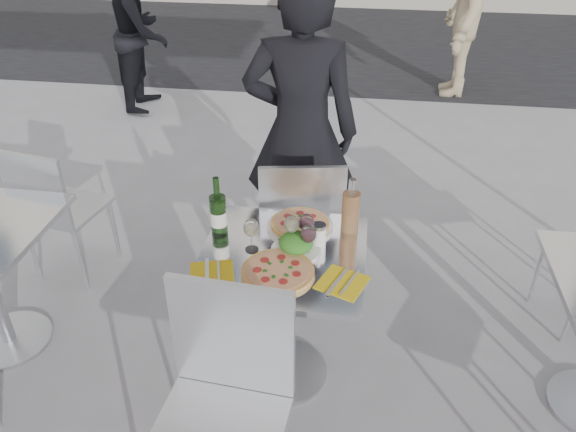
# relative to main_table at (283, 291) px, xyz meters

# --- Properties ---
(ground) EXTENTS (80.00, 80.00, 0.00)m
(ground) POSITION_rel_main_table_xyz_m (0.00, 0.00, -0.54)
(ground) COLOR gray
(street_asphalt) EXTENTS (24.00, 5.00, 0.00)m
(street_asphalt) POSITION_rel_main_table_xyz_m (0.00, 6.50, -0.54)
(street_asphalt) COLOR black
(street_asphalt) RESTS_ON ground
(main_table) EXTENTS (0.72, 0.72, 0.75)m
(main_table) POSITION_rel_main_table_xyz_m (0.00, 0.00, 0.00)
(main_table) COLOR #B7BABF
(main_table) RESTS_ON ground
(chair_far) EXTENTS (0.50, 0.51, 0.96)m
(chair_far) POSITION_rel_main_table_xyz_m (0.01, 0.55, 0.03)
(chair_far) COLOR silver
(chair_far) RESTS_ON ground
(chair_near) EXTENTS (0.49, 0.51, 1.01)m
(chair_near) POSITION_rel_main_table_xyz_m (-0.11, -0.67, 0.06)
(chair_near) COLOR silver
(chair_near) RESTS_ON ground
(side_chair_lfar) EXTENTS (0.47, 0.48, 0.89)m
(side_chair_lfar) POSITION_rel_main_table_xyz_m (-1.43, 0.59, -0.01)
(side_chair_lfar) COLOR silver
(side_chair_lfar) RESTS_ON ground
(woman_diner) EXTENTS (0.67, 0.45, 1.80)m
(woman_diner) POSITION_rel_main_table_xyz_m (-0.04, 0.95, 0.36)
(woman_diner) COLOR black
(woman_diner) RESTS_ON ground
(pedestrian_a) EXTENTS (0.62, 0.77, 1.52)m
(pedestrian_a) POSITION_rel_main_table_xyz_m (-1.97, 3.47, 0.22)
(pedestrian_a) COLOR black
(pedestrian_a) RESTS_ON ground
(pedestrian_b) EXTENTS (0.73, 1.22, 1.86)m
(pedestrian_b) POSITION_rel_main_table_xyz_m (1.20, 4.33, 0.39)
(pedestrian_b) COLOR #998663
(pedestrian_b) RESTS_ON ground
(pizza_near) EXTENTS (0.31, 0.31, 0.02)m
(pizza_near) POSITION_rel_main_table_xyz_m (0.00, -0.14, 0.22)
(pizza_near) COLOR #E5B759
(pizza_near) RESTS_ON main_table
(pizza_far) EXTENTS (0.31, 0.31, 0.03)m
(pizza_far) POSITION_rel_main_table_xyz_m (0.05, 0.21, 0.23)
(pizza_far) COLOR white
(pizza_far) RESTS_ON main_table
(salad_plate) EXTENTS (0.22, 0.22, 0.09)m
(salad_plate) POSITION_rel_main_table_xyz_m (0.05, 0.03, 0.25)
(salad_plate) COLOR white
(salad_plate) RESTS_ON main_table
(wine_bottle) EXTENTS (0.07, 0.07, 0.29)m
(wine_bottle) POSITION_rel_main_table_xyz_m (-0.31, 0.10, 0.32)
(wine_bottle) COLOR #275620
(wine_bottle) RESTS_ON main_table
(carafe) EXTENTS (0.08, 0.08, 0.29)m
(carafe) POSITION_rel_main_table_xyz_m (0.28, 0.19, 0.33)
(carafe) COLOR tan
(carafe) RESTS_ON main_table
(sugar_shaker) EXTENTS (0.06, 0.06, 0.11)m
(sugar_shaker) POSITION_rel_main_table_xyz_m (0.15, 0.09, 0.26)
(sugar_shaker) COLOR white
(sugar_shaker) RESTS_ON main_table
(wineglass_white_a) EXTENTS (0.07, 0.07, 0.16)m
(wineglass_white_a) POSITION_rel_main_table_xyz_m (-0.14, 0.01, 0.32)
(wineglass_white_a) COLOR white
(wineglass_white_a) RESTS_ON main_table
(wineglass_white_b) EXTENTS (0.07, 0.07, 0.16)m
(wineglass_white_b) POSITION_rel_main_table_xyz_m (0.03, 0.06, 0.32)
(wineglass_white_b) COLOR white
(wineglass_white_b) RESTS_ON main_table
(wineglass_red_a) EXTENTS (0.07, 0.07, 0.16)m
(wineglass_red_a) POSITION_rel_main_table_xyz_m (0.11, -0.00, 0.32)
(wineglass_red_a) COLOR white
(wineglass_red_a) RESTS_ON main_table
(wineglass_red_b) EXTENTS (0.07, 0.07, 0.16)m
(wineglass_red_b) POSITION_rel_main_table_xyz_m (0.09, 0.08, 0.32)
(wineglass_red_b) COLOR white
(wineglass_red_b) RESTS_ON main_table
(napkin_left) EXTENTS (0.22, 0.22, 0.01)m
(napkin_left) POSITION_rel_main_table_xyz_m (-0.27, -0.19, 0.21)
(napkin_left) COLOR gold
(napkin_left) RESTS_ON main_table
(napkin_right) EXTENTS (0.23, 0.23, 0.01)m
(napkin_right) POSITION_rel_main_table_xyz_m (0.27, -0.16, 0.21)
(napkin_right) COLOR gold
(napkin_right) RESTS_ON main_table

